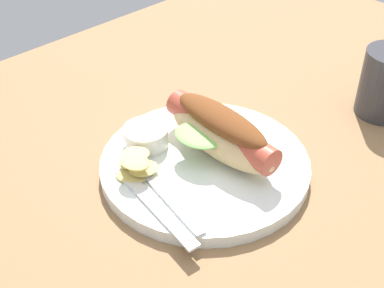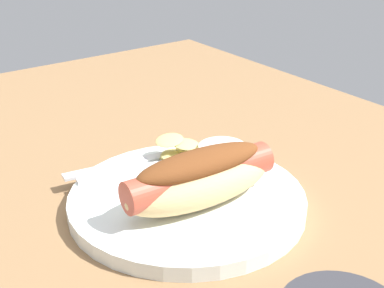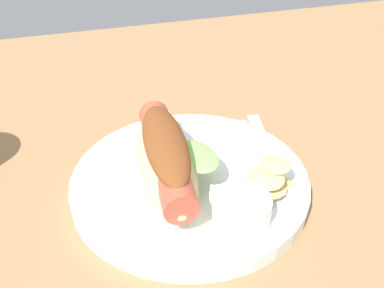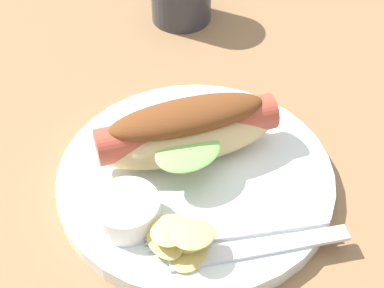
% 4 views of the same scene
% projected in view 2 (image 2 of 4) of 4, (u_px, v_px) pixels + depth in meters
% --- Properties ---
extents(ground_plane, '(1.20, 0.90, 0.02)m').
position_uv_depth(ground_plane, '(176.00, 230.00, 0.56)').
color(ground_plane, olive).
extents(plate, '(0.25, 0.25, 0.02)m').
position_uv_depth(plate, '(187.00, 200.00, 0.59)').
color(plate, white).
rests_on(plate, ground_plane).
extents(hot_dog, '(0.09, 0.17, 0.06)m').
position_uv_depth(hot_dog, '(200.00, 178.00, 0.55)').
color(hot_dog, '#DBB77A').
rests_on(hot_dog, plate).
extents(sauce_ramekin, '(0.06, 0.06, 0.02)m').
position_uv_depth(sauce_ramekin, '(222.00, 155.00, 0.64)').
color(sauce_ramekin, white).
rests_on(sauce_ramekin, plate).
extents(fork, '(0.04, 0.15, 0.00)m').
position_uv_depth(fork, '(142.00, 168.00, 0.63)').
color(fork, silver).
rests_on(fork, plate).
extents(knife, '(0.04, 0.15, 0.00)m').
position_uv_depth(knife, '(126.00, 164.00, 0.64)').
color(knife, silver).
rests_on(knife, plate).
extents(chips_pile, '(0.06, 0.06, 0.03)m').
position_uv_depth(chips_pile, '(178.00, 150.00, 0.65)').
color(chips_pile, '#D6C36C').
rests_on(chips_pile, plate).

